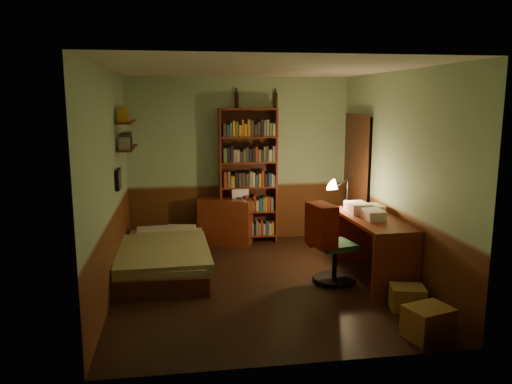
{
  "coord_description": "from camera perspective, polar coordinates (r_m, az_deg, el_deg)",
  "views": [
    {
      "loc": [
        -0.94,
        -5.86,
        2.24
      ],
      "look_at": [
        0.0,
        0.25,
        1.1
      ],
      "focal_mm": 35.0,
      "sensor_mm": 36.0,
      "label": 1
    }
  ],
  "objects": [
    {
      "name": "framed_picture",
      "position": [
        6.58,
        -15.46,
        1.42
      ],
      "size": [
        0.04,
        0.32,
        0.26
      ],
      "primitive_type": "cube",
      "color": "black",
      "rests_on": "wall_left"
    },
    {
      "name": "red_jacket",
      "position": [
        6.19,
        6.76,
        0.56
      ],
      "size": [
        0.3,
        0.47,
        0.51
      ],
      "primitive_type": "cube",
      "rotation": [
        0.0,
        0.0,
        -0.16
      ],
      "color": "maroon",
      "rests_on": "office_chair"
    },
    {
      "name": "desk",
      "position": [
        6.51,
        13.16,
        -6.27
      ],
      "size": [
        0.67,
        1.51,
        0.79
      ],
      "primitive_type": "cube",
      "rotation": [
        0.0,
        0.0,
        0.04
      ],
      "color": "maroon",
      "rests_on": "ground"
    },
    {
      "name": "office_chair",
      "position": [
        6.28,
        9.03,
        -6.1
      ],
      "size": [
        0.54,
        0.5,
        0.93
      ],
      "primitive_type": "cube",
      "rotation": [
        0.0,
        0.0,
        0.22
      ],
      "color": "#275A3C",
      "rests_on": "ground"
    },
    {
      "name": "floor",
      "position": [
        6.35,
        0.35,
        -10.32
      ],
      "size": [
        3.5,
        4.0,
        0.02
      ],
      "primitive_type": "cube",
      "color": "black",
      "rests_on": "ground"
    },
    {
      "name": "cardboard_box_a",
      "position": [
        5.18,
        19.08,
        -13.92
      ],
      "size": [
        0.49,
        0.43,
        0.31
      ],
      "primitive_type": "cube",
      "rotation": [
        0.0,
        0.0,
        0.28
      ],
      "color": "olive",
      "rests_on": "ground"
    },
    {
      "name": "bookshelf",
      "position": [
        7.87,
        -0.91,
        1.84
      ],
      "size": [
        0.91,
        0.29,
        2.12
      ],
      "primitive_type": "cube",
      "rotation": [
        0.0,
        0.0,
        -0.01
      ],
      "color": "maroon",
      "rests_on": "ground"
    },
    {
      "name": "dresser",
      "position": [
        7.88,
        -3.49,
        -3.36
      ],
      "size": [
        0.9,
        0.65,
        0.72
      ],
      "primitive_type": "cube",
      "rotation": [
        0.0,
        0.0,
        -0.33
      ],
      "color": "maroon",
      "rests_on": "ground"
    },
    {
      "name": "mini_stereo",
      "position": [
        7.93,
        -2.05,
        -0.04
      ],
      "size": [
        0.32,
        0.27,
        0.15
      ],
      "primitive_type": "cube",
      "rotation": [
        0.0,
        0.0,
        0.22
      ],
      "color": "#B2B2B7",
      "rests_on": "dresser"
    },
    {
      "name": "wall_right",
      "position": [
        6.52,
        15.83,
        1.76
      ],
      "size": [
        0.02,
        4.0,
        2.6
      ],
      "primitive_type": "cube",
      "color": "#98BA8F",
      "rests_on": "ground"
    },
    {
      "name": "ceiling",
      "position": [
        5.94,
        0.38,
        14.02
      ],
      "size": [
        3.5,
        4.0,
        0.02
      ],
      "primitive_type": "cube",
      "color": "silver",
      "rests_on": "wall_back"
    },
    {
      "name": "cardboard_box_b",
      "position": [
        5.78,
        16.91,
        -11.48
      ],
      "size": [
        0.42,
        0.37,
        0.25
      ],
      "primitive_type": "cube",
      "rotation": [
        0.0,
        0.0,
        -0.25
      ],
      "color": "olive",
      "rests_on": "ground"
    },
    {
      "name": "bottle_right",
      "position": [
        7.96,
        2.25,
        10.44
      ],
      "size": [
        0.07,
        0.07,
        0.24
      ],
      "primitive_type": "cylinder",
      "rotation": [
        0.0,
        0.0,
        -0.15
      ],
      "color": "black",
      "rests_on": "bookshelf"
    },
    {
      "name": "wall_back",
      "position": [
        7.98,
        -1.93,
        3.69
      ],
      "size": [
        3.5,
        0.02,
        2.6
      ],
      "primitive_type": "cube",
      "color": "#98BA8F",
      "rests_on": "ground"
    },
    {
      "name": "bottle_left",
      "position": [
        7.87,
        -2.23,
        10.47
      ],
      "size": [
        0.08,
        0.08,
        0.24
      ],
      "primitive_type": "cylinder",
      "rotation": [
        0.0,
        0.0,
        0.26
      ],
      "color": "black",
      "rests_on": "bookshelf"
    },
    {
      "name": "desk_lamp",
      "position": [
        6.93,
        10.43,
        0.9
      ],
      "size": [
        0.22,
        0.22,
        0.64
      ],
      "primitive_type": "cone",
      "rotation": [
        0.0,
        0.0,
        0.17
      ],
      "color": "black",
      "rests_on": "desk"
    },
    {
      "name": "wall_left",
      "position": [
        5.99,
        -16.51,
        0.98
      ],
      "size": [
        0.02,
        4.0,
        2.6
      ],
      "primitive_type": "cube",
      "color": "#98BA8F",
      "rests_on": "ground"
    },
    {
      "name": "wall_front",
      "position": [
        4.07,
        4.85,
        -2.96
      ],
      "size": [
        3.5,
        0.02,
        2.6
      ],
      "primitive_type": "cube",
      "color": "#98BA8F",
      "rests_on": "ground"
    },
    {
      "name": "doorway",
      "position": [
        7.74,
        11.48,
        1.03
      ],
      "size": [
        0.06,
        0.9,
        2.0
      ],
      "primitive_type": "cube",
      "color": "black",
      "rests_on": "ground"
    },
    {
      "name": "wall_shelf_upper",
      "position": [
        7.0,
        -14.62,
        7.75
      ],
      "size": [
        0.2,
        0.9,
        0.03
      ],
      "primitive_type": "cube",
      "color": "maroon",
      "rests_on": "wall_left"
    },
    {
      "name": "door_trim",
      "position": [
        7.72,
        11.24,
        1.02
      ],
      "size": [
        0.02,
        0.98,
        2.08
      ],
      "primitive_type": "cube",
      "color": "#3E2013",
      "rests_on": "ground"
    },
    {
      "name": "wall_shelf_lower",
      "position": [
        7.02,
        -14.49,
        4.9
      ],
      "size": [
        0.2,
        0.9,
        0.03
      ],
      "primitive_type": "cube",
      "color": "maroon",
      "rests_on": "wall_left"
    },
    {
      "name": "paper_stack",
      "position": [
        6.63,
        11.51,
        -1.77
      ],
      "size": [
        0.27,
        0.35,
        0.14
      ],
      "primitive_type": "cube",
      "rotation": [
        0.0,
        0.0,
        0.05
      ],
      "color": "silver",
      "rests_on": "desk"
    },
    {
      "name": "bed",
      "position": [
        6.8,
        -10.48,
        -6.24
      ],
      "size": [
        1.14,
        2.09,
        0.61
      ],
      "primitive_type": "cube",
      "rotation": [
        0.0,
        0.0,
        -0.02
      ],
      "color": "#7A9051",
      "rests_on": "ground"
    }
  ]
}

